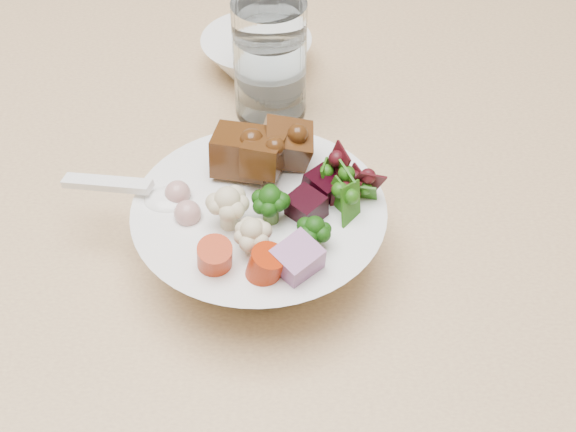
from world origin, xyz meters
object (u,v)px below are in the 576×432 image
(dining_table, at_px, (426,228))
(chair_far, at_px, (340,7))
(food_bowl, at_px, (262,229))
(side_bowl, at_px, (257,54))
(water_glass, at_px, (270,64))

(dining_table, bearing_deg, chair_far, 96.17)
(chair_far, distance_m, food_bowl, 0.78)
(food_bowl, distance_m, side_bowl, 0.30)
(food_bowl, height_order, water_glass, water_glass)
(dining_table, distance_m, chair_far, 0.65)
(dining_table, xyz_separation_m, chair_far, (-0.04, 0.64, -0.11))
(dining_table, relative_size, chair_far, 1.65)
(chair_far, height_order, side_bowl, chair_far)
(dining_table, height_order, food_bowl, food_bowl)
(food_bowl, bearing_deg, chair_far, 79.55)
(water_glass, height_order, side_bowl, water_glass)
(food_bowl, xyz_separation_m, water_glass, (0.01, 0.22, 0.02))
(water_glass, relative_size, side_bowl, 1.04)
(side_bowl, bearing_deg, food_bowl, -89.20)
(water_glass, bearing_deg, side_bowl, 100.73)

